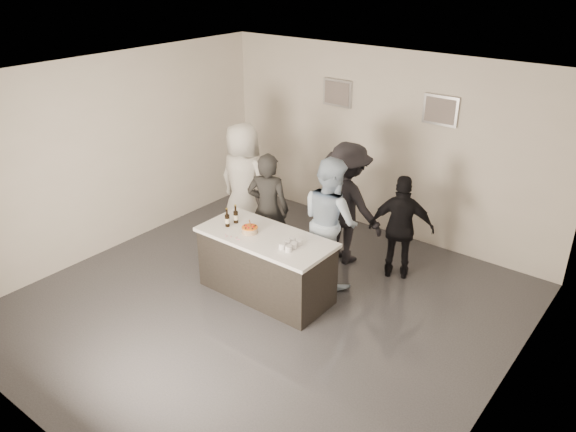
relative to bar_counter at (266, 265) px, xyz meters
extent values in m
plane|color=#3D3D42|center=(0.19, -0.26, -0.45)|extent=(6.00, 6.00, 0.00)
plane|color=white|center=(0.19, -0.26, 2.55)|extent=(6.00, 6.00, 0.00)
cube|color=silver|center=(0.19, 2.74, 1.05)|extent=(6.00, 0.04, 3.00)
cube|color=silver|center=(0.19, -3.26, 1.05)|extent=(6.00, 0.04, 3.00)
cube|color=silver|center=(-2.81, -0.26, 1.05)|extent=(0.04, 6.00, 3.00)
cube|color=silver|center=(3.19, -0.26, 1.05)|extent=(0.04, 6.00, 3.00)
cube|color=#B2B2B7|center=(-0.71, 2.71, 1.75)|extent=(0.54, 0.04, 0.44)
cube|color=#B2B2B7|center=(1.09, 2.71, 1.75)|extent=(0.54, 0.04, 0.44)
cube|color=white|center=(0.00, 0.00, 0.00)|extent=(1.86, 0.86, 0.90)
cylinder|color=orange|center=(-0.22, -0.06, 0.49)|extent=(0.22, 0.22, 0.07)
cylinder|color=black|center=(-0.57, 0.05, 0.58)|extent=(0.07, 0.07, 0.26)
cylinder|color=black|center=(-0.59, -0.10, 0.58)|extent=(0.07, 0.07, 0.26)
cube|color=#C25E12|center=(0.45, -0.05, 0.49)|extent=(0.19, 0.30, 0.08)
cube|color=pink|center=(-0.30, -0.32, 0.45)|extent=(0.24, 0.08, 0.01)
imported|color=black|center=(-0.55, 0.72, 0.42)|extent=(0.74, 0.62, 1.73)
imported|color=#ACC5E1|center=(0.45, 0.86, 0.47)|extent=(1.10, 1.00, 1.85)
imported|color=silver|center=(-1.40, 1.12, 0.52)|extent=(0.95, 0.62, 1.93)
imported|color=black|center=(1.20, 1.55, 0.32)|extent=(0.98, 0.72, 1.55)
imported|color=black|center=(0.32, 1.49, 0.48)|extent=(1.27, 0.82, 1.86)
camera|label=1|loc=(4.29, -5.01, 3.86)|focal=35.00mm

